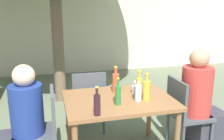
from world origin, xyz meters
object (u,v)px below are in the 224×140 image
Objects in this scene: drinking_glass_0 at (135,90)px; oil_cruet_4 at (146,90)px; patio_chair_0 at (43,126)px; patio_chair_2 at (88,99)px; patio_chair_1 at (184,110)px; person_seated_0 at (19,127)px; soda_bottle_0 at (116,82)px; oil_cruet_5 at (139,87)px; dining_table_front at (119,106)px; wine_bottle_1 at (97,104)px; drinking_glass_1 at (137,86)px; person_seated_1 at (201,103)px; green_bottle_2 at (118,94)px; water_bottle_3 at (138,92)px.

oil_cruet_4 is at bearing -80.88° from drinking_glass_0.
patio_chair_0 is 1.00× the size of patio_chair_2.
patio_chair_1 is 1.89m from person_seated_0.
soda_bottle_0 is at bearing 104.36° from patio_chair_0.
patio_chair_2 is 2.92× the size of oil_cruet_5.
dining_table_front is 1.33× the size of patio_chair_0.
oil_cruet_5 is at bearing 109.58° from oil_cruet_4.
oil_cruet_4 is at bearing 22.16° from wine_bottle_1.
soda_bottle_0 is at bearing 132.19° from oil_cruet_5.
patio_chair_1 reaches higher than drinking_glass_0.
dining_table_front is at bearing -96.35° from soda_bottle_0.
drinking_glass_1 is at bearing 98.22° from person_seated_0.
person_seated_1 reaches higher than green_bottle_2.
patio_chair_1 is at bearing 90.00° from person_seated_1.
patio_chair_1 is at bearing 90.00° from patio_chair_0.
person_seated_0 is 1.38m from oil_cruet_4.
oil_cruet_4 is (0.33, 0.04, 0.01)m from green_bottle_2.
patio_chair_1 reaches higher than drinking_glass_1.
patio_chair_1 is 0.76× the size of person_seated_0.
soda_bottle_0 is 0.24m from drinking_glass_0.
patio_chair_1 is at bearing -15.19° from soda_bottle_0.
dining_table_front is 0.30m from soda_bottle_0.
person_seated_1 is at bearing -90.00° from patio_chair_1.
drinking_glass_0 is (0.55, 0.49, -0.07)m from wine_bottle_1.
oil_cruet_4 is 0.26m from drinking_glass_0.
oil_cruet_4 is (0.27, -0.13, 0.21)m from dining_table_front.
dining_table_front is at bearing -152.88° from drinking_glass_0.
person_seated_0 is 3.84× the size of oil_cruet_5.
soda_bottle_0 is at bearing 115.76° from water_bottle_3.
person_seated_1 is at bearing 152.61° from patio_chair_2.
person_seated_1 is 0.84m from oil_cruet_4.
drinking_glass_1 is (0.60, 0.56, -0.05)m from wine_bottle_1.
patio_chair_2 is 2.88× the size of soda_bottle_0.
patio_chair_1 is 1.26m from patio_chair_2.
wine_bottle_1 is at bearing 105.03° from person_seated_1.
person_seated_1 reaches higher than patio_chair_0.
water_bottle_3 is at bearing -114.00° from oil_cruet_5.
oil_cruet_4 is at bearing -25.11° from dining_table_front.
patio_chair_2 is 1.06m from person_seated_0.
oil_cruet_4 reaches higher than water_bottle_3.
patio_chair_2 is at bearing 85.69° from wine_bottle_1.
patio_chair_2 is 0.90m from oil_cruet_5.
patio_chair_2 is at bearing 124.62° from oil_cruet_5.
soda_bottle_0 is at bearing 154.73° from drinking_glass_0.
water_bottle_3 is 0.32m from drinking_glass_1.
dining_table_front is 0.52m from wine_bottle_1.
water_bottle_3 is at bearing -31.71° from dining_table_front.
patio_chair_1 is 0.69m from oil_cruet_5.
oil_cruet_4 is (0.25, -0.35, -0.00)m from soda_bottle_0.
wine_bottle_1 reaches higher than patio_chair_1.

